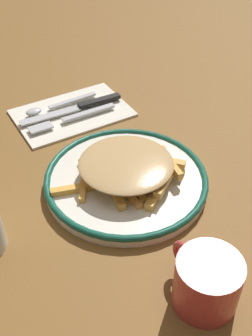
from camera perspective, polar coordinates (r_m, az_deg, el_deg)
name	(u,v)px	position (r m, az deg, el deg)	size (l,w,h in m)	color
ground_plane	(126,185)	(0.68, 0.00, -2.27)	(2.60, 2.60, 0.00)	brown
plate	(126,180)	(0.67, 0.00, -1.59)	(0.26, 0.26, 0.02)	silver
fries_heap	(130,168)	(0.65, 0.53, -0.01)	(0.20, 0.22, 0.04)	#EAA54C
napkin	(72,112)	(0.84, -7.34, 7.54)	(0.14, 0.22, 0.01)	silver
fork	(73,118)	(0.81, -7.28, 6.80)	(0.02, 0.18, 0.01)	silver
knife	(81,106)	(0.84, -6.19, 8.32)	(0.03, 0.21, 0.01)	black
spoon	(49,107)	(0.85, -10.36, 8.14)	(0.02, 0.15, 0.01)	silver
coffee_mug	(206,282)	(0.52, 10.84, -14.98)	(0.10, 0.08, 0.07)	#B53B39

